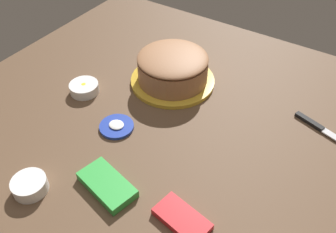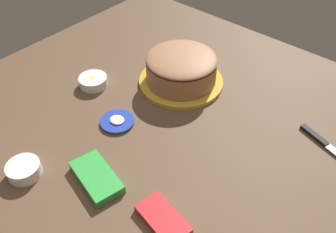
# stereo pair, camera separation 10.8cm
# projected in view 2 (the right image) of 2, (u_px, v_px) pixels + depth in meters

# --- Properties ---
(ground_plane) EXTENTS (1.54, 1.54, 0.00)m
(ground_plane) POSITION_uv_depth(u_px,v_px,m) (159.00, 153.00, 1.02)
(ground_plane) COLOR brown
(frosted_cake) EXTENTS (0.29, 0.29, 0.12)m
(frosted_cake) POSITION_uv_depth(u_px,v_px,m) (181.00, 70.00, 1.22)
(frosted_cake) COLOR gold
(frosted_cake) RESTS_ON ground_plane
(frosting_tub_lid) EXTENTS (0.10, 0.10, 0.02)m
(frosting_tub_lid) POSITION_uv_depth(u_px,v_px,m) (117.00, 121.00, 1.11)
(frosting_tub_lid) COLOR #233DAD
(frosting_tub_lid) RESTS_ON ground_plane
(spreading_knife) EXTENTS (0.23, 0.09, 0.01)m
(spreading_knife) POSITION_uv_depth(u_px,v_px,m) (327.00, 146.00, 1.03)
(spreading_knife) COLOR silver
(spreading_knife) RESTS_ON ground_plane
(sprinkle_bowl_yellow) EXTENTS (0.10, 0.10, 0.03)m
(sprinkle_bowl_yellow) POSITION_uv_depth(u_px,v_px,m) (93.00, 81.00, 1.24)
(sprinkle_bowl_yellow) COLOR white
(sprinkle_bowl_yellow) RESTS_ON ground_plane
(sprinkle_bowl_orange) EXTENTS (0.09, 0.09, 0.04)m
(sprinkle_bowl_orange) POSITION_uv_depth(u_px,v_px,m) (24.00, 169.00, 0.95)
(sprinkle_bowl_orange) COLOR white
(sprinkle_bowl_orange) RESTS_ON ground_plane
(candy_box_lower) EXTENTS (0.17, 0.12, 0.02)m
(candy_box_lower) POSITION_uv_depth(u_px,v_px,m) (97.00, 177.00, 0.94)
(candy_box_lower) COLOR green
(candy_box_lower) RESTS_ON ground_plane
(candy_box_upper) EXTENTS (0.15, 0.10, 0.02)m
(candy_box_upper) POSITION_uv_depth(u_px,v_px,m) (163.00, 220.00, 0.85)
(candy_box_upper) COLOR red
(candy_box_upper) RESTS_ON ground_plane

